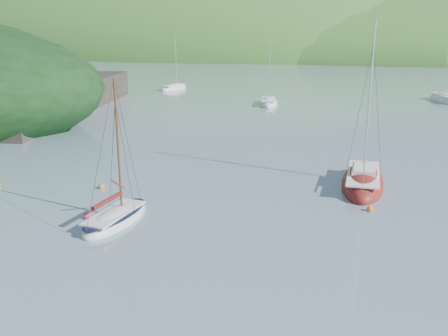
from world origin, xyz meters
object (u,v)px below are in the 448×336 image
(distant_sloop_b, at_px, (445,100))
(distant_sloop_c, at_px, (174,89))
(distant_sloop_a, at_px, (268,103))
(daysailer_white, at_px, (116,219))
(sloop_red, at_px, (363,183))

(distant_sloop_b, relative_size, distant_sloop_c, 1.26)
(distant_sloop_a, bearing_deg, daysailer_white, -99.94)
(daysailer_white, relative_size, distant_sloop_c, 0.94)
(daysailer_white, height_order, distant_sloop_b, distant_sloop_b)
(daysailer_white, xyz_separation_m, sloop_red, (13.14, 10.38, 0.02))
(daysailer_white, relative_size, distant_sloop_a, 0.88)
(distant_sloop_b, height_order, distant_sloop_c, distant_sloop_b)
(daysailer_white, height_order, sloop_red, sloop_red)
(daysailer_white, distance_m, distant_sloop_b, 57.85)
(daysailer_white, xyz_separation_m, distant_sloop_b, (23.79, 52.74, -0.01))
(distant_sloop_b, bearing_deg, distant_sloop_c, 159.76)
(daysailer_white, distance_m, distant_sloop_a, 43.27)
(daysailer_white, relative_size, distant_sloop_b, 0.75)
(distant_sloop_b, bearing_deg, sloop_red, -121.65)
(daysailer_white, bearing_deg, distant_sloop_a, 95.12)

